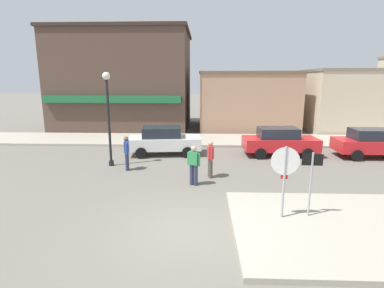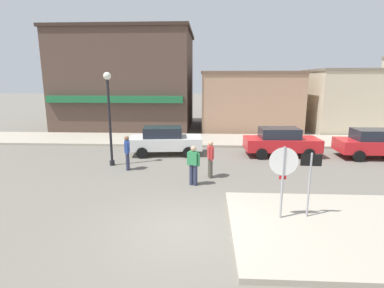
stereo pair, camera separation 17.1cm
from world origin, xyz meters
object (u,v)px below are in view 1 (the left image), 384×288
(one_way_sign, at_px, (311,178))
(pedestrian_crossing_near, at_px, (210,158))
(parked_car_third, at_px, (373,143))
(pedestrian_crossing_far, at_px, (194,164))
(parked_car_second, at_px, (279,141))
(stop_sign, at_px, (285,173))
(parked_car_nearest, at_px, (164,140))
(lamp_post, at_px, (108,105))
(pedestrian_kerb_side, at_px, (127,152))

(one_way_sign, distance_m, pedestrian_crossing_near, 4.87)
(parked_car_third, relative_size, pedestrian_crossing_far, 2.49)
(one_way_sign, height_order, parked_car_second, one_way_sign)
(stop_sign, height_order, parked_car_third, stop_sign)
(stop_sign, xyz_separation_m, parked_car_nearest, (-4.56, 8.00, -0.71))
(stop_sign, xyz_separation_m, parked_car_third, (6.80, 7.78, -0.71))
(stop_sign, height_order, one_way_sign, stop_sign)
(lamp_post, bearing_deg, pedestrian_crossing_near, -18.59)
(lamp_post, distance_m, parked_car_nearest, 3.92)
(parked_car_second, bearing_deg, pedestrian_crossing_far, -132.61)
(stop_sign, height_order, pedestrian_kerb_side, stop_sign)
(pedestrian_crossing_near, bearing_deg, stop_sign, -63.21)
(one_way_sign, height_order, parked_car_nearest, one_way_sign)
(stop_sign, bearing_deg, parked_car_third, 48.85)
(parked_car_third, bearing_deg, parked_car_nearest, 178.89)
(lamp_post, height_order, parked_car_second, lamp_post)
(lamp_post, distance_m, parked_car_second, 9.29)
(parked_car_second, bearing_deg, lamp_post, -164.86)
(stop_sign, xyz_separation_m, lamp_post, (-6.87, 5.67, 1.44))
(pedestrian_kerb_side, bearing_deg, parked_car_third, 12.50)
(pedestrian_crossing_near, xyz_separation_m, pedestrian_crossing_far, (-0.68, -1.00, 0.00))
(lamp_post, height_order, pedestrian_kerb_side, lamp_post)
(lamp_post, bearing_deg, pedestrian_crossing_far, -32.30)
(parked_car_second, distance_m, pedestrian_kerb_side, 8.33)
(lamp_post, bearing_deg, pedestrian_kerb_side, -35.63)
(stop_sign, bearing_deg, one_way_sign, 8.83)
(one_way_sign, bearing_deg, parked_car_nearest, 124.30)
(pedestrian_crossing_near, distance_m, pedestrian_crossing_far, 1.21)
(lamp_post, distance_m, pedestrian_crossing_near, 5.50)
(stop_sign, distance_m, pedestrian_kerb_side, 7.73)
(one_way_sign, xyz_separation_m, lamp_post, (-7.68, 5.54, 1.63))
(parked_car_second, relative_size, pedestrian_kerb_side, 2.52)
(stop_sign, xyz_separation_m, parked_car_second, (1.86, 8.03, -0.71))
(parked_car_third, xyz_separation_m, pedestrian_crossing_far, (-9.52, -4.73, 0.06))
(one_way_sign, distance_m, parked_car_second, 7.99)
(one_way_sign, relative_size, pedestrian_crossing_near, 1.30)
(one_way_sign, distance_m, parked_car_third, 9.73)
(parked_car_second, height_order, pedestrian_crossing_far, pedestrian_crossing_far)
(one_way_sign, distance_m, pedestrian_kerb_side, 8.28)
(one_way_sign, xyz_separation_m, pedestrian_kerb_side, (-6.70, 4.84, -0.46))
(one_way_sign, xyz_separation_m, pedestrian_crossing_near, (-2.85, 3.92, -0.46))
(stop_sign, distance_m, parked_car_nearest, 9.24)
(one_way_sign, relative_size, pedestrian_crossing_far, 1.30)
(parked_car_second, bearing_deg, one_way_sign, -97.54)
(one_way_sign, distance_m, lamp_post, 9.61)
(stop_sign, distance_m, lamp_post, 9.02)
(parked_car_third, relative_size, pedestrian_kerb_side, 2.49)
(one_way_sign, relative_size, pedestrian_kerb_side, 1.30)
(parked_car_third, xyz_separation_m, pedestrian_kerb_side, (-12.69, -2.81, 0.06))
(parked_car_nearest, relative_size, parked_car_second, 1.02)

